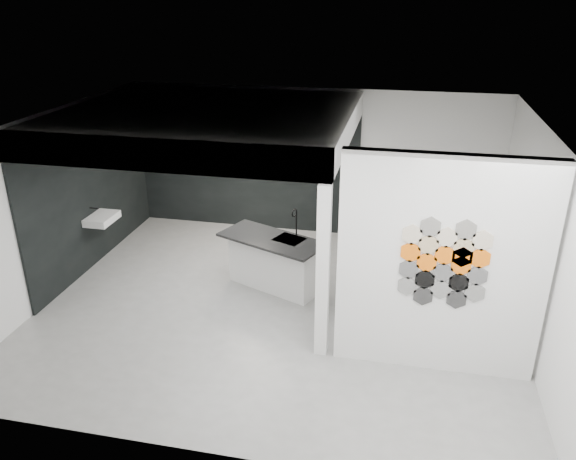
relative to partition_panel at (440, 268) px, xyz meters
The scene contains 17 objects.
floor 2.82m from the partition_panel, 155.80° to the left, with size 7.00×6.00×0.01m, color gray.
partition_panel is the anchor object (origin of this frame).
bay_clad_back 5.31m from the partition_panel, 131.60° to the left, with size 4.40×0.04×2.35m, color black.
bay_clad_left 6.04m from the partition_panel, 160.65° to the left, with size 0.04×4.00×2.35m, color black.
bulkhead 4.21m from the partition_panel, 150.43° to the left, with size 4.40×4.00×0.40m, color silver.
corner_column 1.42m from the partition_panel, behind, with size 0.16×0.16×2.35m, color silver.
fascia_beam 3.71m from the partition_panel, behind, with size 4.40×0.16×0.40m, color silver.
wall_basin 5.78m from the partition_panel, 161.77° to the left, with size 0.40×0.60×0.12m, color silver.
display_shelf 5.17m from the partition_panel, 131.55° to the left, with size 3.00×0.15×0.04m, color black.
kitchen_island 3.05m from the partition_panel, 146.16° to the left, with size 1.82×1.32×1.34m.
stockpot 6.00m from the partition_panel, 139.92° to the left, with size 0.19×0.19×0.16m, color black.
kettle 4.58m from the partition_panel, 122.35° to the left, with size 0.16×0.16×0.14m, color black.
glass_bowl 4.39m from the partition_panel, 118.23° to the left, with size 0.15×0.15×0.10m, color gray.
glass_vase 4.39m from the partition_panel, 118.23° to the left, with size 0.10×0.10×0.13m, color gray.
bottle_dark 5.55m from the partition_panel, 135.83° to the left, with size 0.05×0.05×0.14m, color black.
utensil_cup 5.91m from the partition_panel, 139.14° to the left, with size 0.08×0.08×0.10m, color black.
hex_tile_cluster 0.14m from the partition_panel, 68.73° to the right, with size 1.04×0.02×1.16m.
Camera 1 is at (1.68, -7.17, 4.46)m, focal length 35.00 mm.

